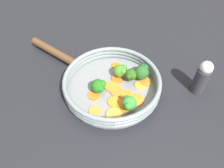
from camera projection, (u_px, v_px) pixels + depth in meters
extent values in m
plane|color=black|center=(112.00, 90.00, 0.68)|extent=(4.00, 4.00, 0.00)
cylinder|color=gray|center=(112.00, 88.00, 0.68)|extent=(0.28, 0.28, 0.01)
torus|color=gray|center=(112.00, 86.00, 0.67)|extent=(0.30, 0.30, 0.01)
torus|color=gray|center=(112.00, 83.00, 0.66)|extent=(0.30, 0.30, 0.01)
torus|color=gray|center=(112.00, 80.00, 0.65)|extent=(0.30, 0.30, 0.01)
cylinder|color=brown|center=(55.00, 52.00, 0.76)|extent=(0.16, 0.19, 0.03)
sphere|color=gray|center=(89.00, 62.00, 0.74)|extent=(0.01, 0.01, 0.01)
sphere|color=gray|center=(72.00, 76.00, 0.70)|extent=(0.01, 0.01, 0.01)
cylinder|color=orange|center=(145.00, 82.00, 0.69)|extent=(0.05, 0.05, 0.00)
cylinder|color=orange|center=(117.00, 79.00, 0.69)|extent=(0.04, 0.04, 0.01)
cylinder|color=orange|center=(94.00, 95.00, 0.65)|extent=(0.04, 0.04, 0.00)
cylinder|color=orange|center=(114.00, 102.00, 0.64)|extent=(0.05, 0.05, 0.00)
cylinder|color=orange|center=(95.00, 111.00, 0.62)|extent=(0.05, 0.05, 0.00)
cylinder|color=orange|center=(117.00, 92.00, 0.66)|extent=(0.05, 0.05, 0.00)
cylinder|color=orange|center=(136.00, 100.00, 0.64)|extent=(0.06, 0.06, 0.00)
cylinder|color=#F89D39|center=(140.00, 85.00, 0.68)|extent=(0.05, 0.05, 0.00)
cylinder|color=orange|center=(111.00, 88.00, 0.67)|extent=(0.06, 0.06, 0.01)
cylinder|color=orange|center=(116.00, 66.00, 0.74)|extent=(0.04, 0.04, 0.00)
cylinder|color=orange|center=(124.00, 106.00, 0.63)|extent=(0.06, 0.06, 0.00)
cylinder|color=orange|center=(114.00, 114.00, 0.61)|extent=(0.05, 0.05, 0.00)
cylinder|color=orange|center=(118.00, 101.00, 0.64)|extent=(0.04, 0.04, 0.00)
cylinder|color=orange|center=(125.00, 95.00, 0.65)|extent=(0.04, 0.04, 0.00)
cylinder|color=#7A975B|center=(141.00, 77.00, 0.69)|extent=(0.01, 0.01, 0.02)
sphere|color=#245721|center=(142.00, 72.00, 0.68)|extent=(0.05, 0.05, 0.05)
sphere|color=#205229|center=(145.00, 68.00, 0.68)|extent=(0.02, 0.02, 0.02)
sphere|color=#285520|center=(143.00, 67.00, 0.68)|extent=(0.02, 0.02, 0.02)
cylinder|color=#7BA45D|center=(98.00, 90.00, 0.66)|extent=(0.01, 0.01, 0.01)
sphere|color=#1F6817|center=(98.00, 86.00, 0.65)|extent=(0.04, 0.04, 0.04)
sphere|color=#1D7120|center=(101.00, 89.00, 0.64)|extent=(0.02, 0.02, 0.02)
sphere|color=#276C19|center=(103.00, 84.00, 0.64)|extent=(0.02, 0.02, 0.02)
cylinder|color=#6F864E|center=(130.00, 79.00, 0.69)|extent=(0.01, 0.01, 0.02)
sphere|color=#295816|center=(131.00, 75.00, 0.67)|extent=(0.04, 0.04, 0.04)
sphere|color=#265318|center=(129.00, 76.00, 0.66)|extent=(0.02, 0.02, 0.02)
sphere|color=#2B5D11|center=(133.00, 76.00, 0.66)|extent=(0.02, 0.02, 0.02)
cylinder|color=#679444|center=(119.00, 75.00, 0.70)|extent=(0.01, 0.01, 0.02)
sphere|color=#3E7B23|center=(119.00, 71.00, 0.69)|extent=(0.04, 0.04, 0.04)
sphere|color=#448124|center=(123.00, 68.00, 0.68)|extent=(0.02, 0.02, 0.02)
sphere|color=#387A26|center=(124.00, 68.00, 0.68)|extent=(0.02, 0.02, 0.02)
sphere|color=#467A26|center=(123.00, 71.00, 0.67)|extent=(0.02, 0.02, 0.02)
cylinder|color=#88AC6C|center=(129.00, 107.00, 0.62)|extent=(0.01, 0.01, 0.02)
sphere|color=#378533|center=(129.00, 103.00, 0.60)|extent=(0.04, 0.04, 0.04)
sphere|color=#2E872A|center=(128.00, 106.00, 0.59)|extent=(0.02, 0.02, 0.02)
sphere|color=#338A29|center=(127.00, 98.00, 0.61)|extent=(0.02, 0.02, 0.02)
cylinder|color=#333338|center=(200.00, 81.00, 0.65)|extent=(0.04, 0.04, 0.09)
sphere|color=silver|center=(207.00, 67.00, 0.61)|extent=(0.04, 0.04, 0.04)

